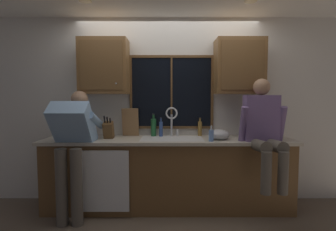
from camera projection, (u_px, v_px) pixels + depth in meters
back_wall at (167, 110)px, 3.60m from camera, size 5.53×0.12×2.55m
ceiling_downlight_left at (84, 1)px, 2.85m from camera, size 0.14×0.14×0.01m
ceiling_downlight_right at (250, 1)px, 2.86m from camera, size 0.14×0.14×0.01m
window_glass at (171, 92)px, 3.51m from camera, size 1.10×0.02×0.95m
window_frame_top at (171, 56)px, 3.47m from camera, size 1.17×0.02×0.04m
window_frame_bottom at (171, 127)px, 3.54m from camera, size 1.17×0.02×0.04m
window_frame_left at (130, 92)px, 3.50m from camera, size 0.03×0.02×0.95m
window_frame_right at (211, 92)px, 3.51m from camera, size 0.03×0.02×0.95m
window_mullion_center at (171, 92)px, 3.50m from camera, size 0.02×0.02×0.95m
lower_cabinet_run at (167, 175)px, 3.31m from camera, size 3.13×0.58×0.88m
countertop at (167, 140)px, 3.26m from camera, size 3.19×0.62×0.04m
dishwasher_front at (103, 181)px, 2.99m from camera, size 0.60×0.02×0.74m
upper_cabinet_left at (103, 67)px, 3.33m from camera, size 0.63×0.36×0.72m
upper_cabinet_right at (238, 67)px, 3.33m from camera, size 0.63×0.36×0.72m
sink at (171, 146)px, 3.27m from camera, size 0.80×0.46×0.21m
faucet at (171, 118)px, 3.43m from camera, size 0.18×0.09×0.40m
person_standing at (72, 140)px, 2.96m from camera, size 0.53×0.70×1.54m
person_sitting_on_counter at (263, 127)px, 2.99m from camera, size 0.54×0.60×1.26m
knife_block at (108, 130)px, 3.26m from camera, size 0.12×0.18×0.32m
cutting_board at (129, 122)px, 3.46m from camera, size 0.22×0.10×0.39m
mixing_bowl at (218, 135)px, 3.22m from camera, size 0.26×0.26×0.13m
soap_dispenser at (210, 135)px, 3.06m from camera, size 0.06×0.07×0.20m
bottle_green_glass at (153, 127)px, 3.46m from camera, size 0.07×0.07×0.31m
bottle_tall_clear at (199, 128)px, 3.49m from camera, size 0.05×0.05×0.26m
bottle_amber_small at (160, 129)px, 3.44m from camera, size 0.05×0.05×0.26m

